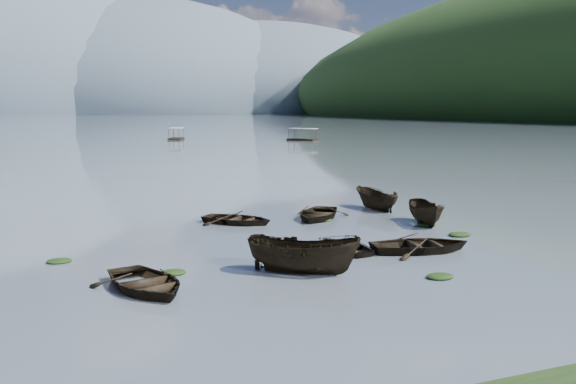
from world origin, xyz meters
name	(u,v)px	position (x,y,z in m)	size (l,w,h in m)	color
ground_plane	(395,271)	(0.00, 0.00, 0.00)	(2400.00, 2400.00, 0.00)	slate
haze_mtn_c	(137,113)	(140.00, 900.00, 0.00)	(520.00, 520.00, 260.00)	#475666
haze_mtn_d	(257,113)	(320.00, 900.00, 0.00)	(520.00, 520.00, 220.00)	#475666
rowboat_0	(146,290)	(-10.51, 1.17, 0.00)	(3.48, 4.87, 1.01)	black
rowboat_2	(303,273)	(-3.85, 1.17, 0.00)	(1.88, 5.00, 1.93)	black
rowboat_3	(344,250)	(-0.16, 4.46, 0.00)	(2.77, 3.87, 0.80)	black
rowboat_4	(421,251)	(3.23, 2.75, 0.00)	(3.57, 5.00, 1.03)	black
rowboat_5	(426,224)	(7.83, 8.94, 0.00)	(1.64, 4.36, 1.69)	black
rowboat_6	(237,224)	(-2.70, 13.58, 0.00)	(3.21, 4.49, 0.93)	black
rowboat_7	(317,219)	(2.57, 13.28, 0.00)	(3.55, 4.97, 1.03)	black
rowboat_8	(376,209)	(7.90, 15.06, 0.00)	(1.63, 4.34, 1.68)	black
weed_clump_0	(173,274)	(-9.01, 3.20, 0.00)	(1.14, 0.93, 0.25)	black
weed_clump_1	(329,251)	(-0.83, 4.68, 0.00)	(1.14, 0.92, 0.25)	black
weed_clump_2	(440,278)	(1.09, -1.74, 0.00)	(1.20, 0.96, 0.26)	black
weed_clump_3	(426,225)	(7.64, 8.69, 0.00)	(0.85, 0.72, 0.19)	black
weed_clump_4	(459,236)	(7.44, 5.22, 0.00)	(1.29, 1.02, 0.27)	black
weed_clump_5	(59,262)	(-13.35, 7.27, 0.00)	(1.14, 0.92, 0.24)	black
weed_clump_6	(324,221)	(2.61, 12.35, 0.00)	(1.04, 0.86, 0.22)	black
weed_clump_7	(427,226)	(7.53, 8.41, 0.00)	(1.18, 0.94, 0.26)	black
pontoon_centre	(176,140)	(17.49, 118.14, 0.00)	(2.75, 6.59, 2.53)	black
pontoon_right	(303,141)	(41.76, 103.45, 0.00)	(2.76, 6.62, 2.54)	black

